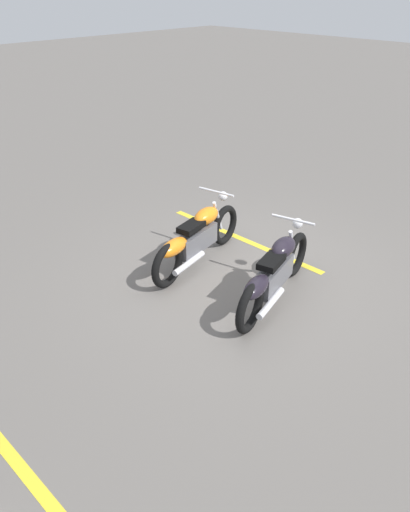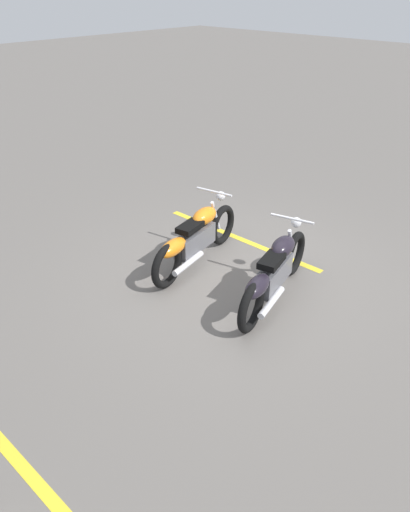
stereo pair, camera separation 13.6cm
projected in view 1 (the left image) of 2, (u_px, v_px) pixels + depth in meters
ground_plane at (243, 275)px, 7.39m from camera, size 60.00×60.00×0.00m
motorcycle_bright_foreground at (196, 238)px, 7.43m from camera, size 2.21×0.75×1.04m
motorcycle_dark_foreground at (274, 273)px, 6.55m from camera, size 2.19×0.81×1.04m
parking_stripe_near at (242, 239)px, 8.38m from camera, size 0.17×3.20×0.01m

